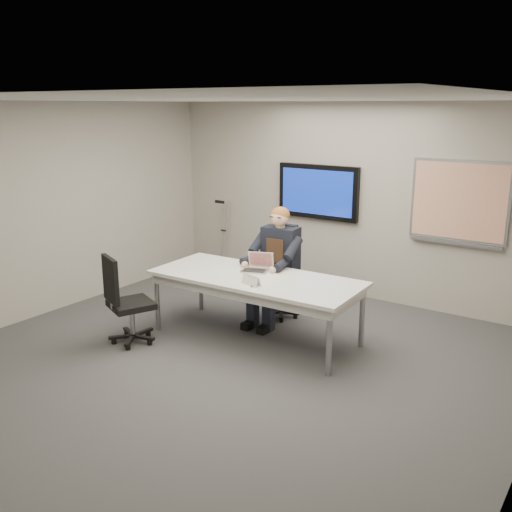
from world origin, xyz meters
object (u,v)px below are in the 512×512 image
Objects in this scene: office_chair_near at (128,316)px; laptop at (257,266)px; seated_person at (272,277)px; office_chair_far at (282,295)px; conference_table at (256,283)px.

office_chair_near reaches higher than laptop.
office_chair_near is 0.72× the size of seated_person.
seated_person reaches higher than laptop.
office_chair_far is 0.81m from laptop.
office_chair_near reaches higher than office_chair_far.
conference_table is 2.70× the size of office_chair_far.
seated_person reaches higher than conference_table.
office_chair_near is at bearing -135.47° from office_chair_far.
conference_table is at bearing -79.18° from laptop.
seated_person reaches higher than office_chair_near.
laptop is at bearing 118.59° from conference_table.
conference_table is at bearing -96.50° from office_chair_far.
seated_person is at bearing 100.64° from conference_table.
office_chair_near is 1.87m from seated_person.
seated_person is at bearing -103.53° from office_chair_far.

